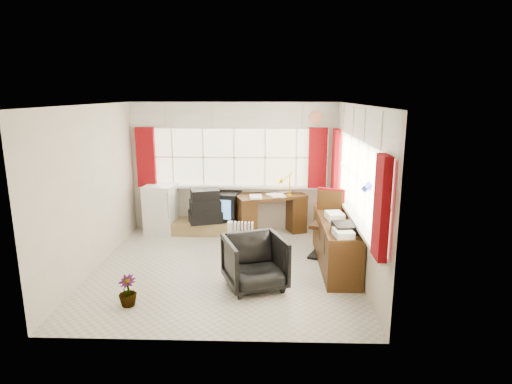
# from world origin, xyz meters

# --- Properties ---
(ground) EXTENTS (4.00, 4.00, 0.00)m
(ground) POSITION_xyz_m (0.00, 0.00, 0.00)
(ground) COLOR beige
(ground) RESTS_ON ground
(room_walls) EXTENTS (4.00, 4.00, 4.00)m
(room_walls) POSITION_xyz_m (0.00, 0.00, 1.50)
(room_walls) COLOR beige
(room_walls) RESTS_ON ground
(window_back) EXTENTS (3.70, 0.12, 3.60)m
(window_back) POSITION_xyz_m (0.00, 1.94, 0.95)
(window_back) COLOR #FFF3C9
(window_back) RESTS_ON room_walls
(window_right) EXTENTS (0.12, 3.70, 3.60)m
(window_right) POSITION_xyz_m (1.94, 0.00, 0.95)
(window_right) COLOR #FFF3C9
(window_right) RESTS_ON room_walls
(curtains) EXTENTS (3.83, 3.83, 1.15)m
(curtains) POSITION_xyz_m (0.92, 0.93, 1.46)
(curtains) COLOR maroon
(curtains) RESTS_ON room_walls
(overhead_cabinets) EXTENTS (3.98, 3.98, 0.48)m
(overhead_cabinets) POSITION_xyz_m (0.98, 0.98, 2.25)
(overhead_cabinets) COLOR silver
(overhead_cabinets) RESTS_ON room_walls
(desk) EXTENTS (1.46, 1.05, 0.79)m
(desk) POSITION_xyz_m (0.71, 1.80, 0.42)
(desk) COLOR #472C10
(desk) RESTS_ON ground
(desk_lamp) EXTENTS (0.18, 0.17, 0.44)m
(desk_lamp) POSITION_xyz_m (1.07, 1.75, 1.06)
(desk_lamp) COLOR #E6B509
(desk_lamp) RESTS_ON desk
(task_chair) EXTENTS (0.62, 0.64, 1.12)m
(task_chair) POSITION_xyz_m (1.67, 0.65, 0.59)
(task_chair) COLOR black
(task_chair) RESTS_ON ground
(office_chair) EXTENTS (1.01, 1.03, 0.73)m
(office_chair) POSITION_xyz_m (0.49, -0.64, 0.37)
(office_chair) COLOR black
(office_chair) RESTS_ON ground
(radiator) EXTENTS (0.39, 0.18, 0.57)m
(radiator) POSITION_xyz_m (0.23, 0.59, 0.23)
(radiator) COLOR white
(radiator) RESTS_ON ground
(credenza) EXTENTS (0.50, 2.00, 0.85)m
(credenza) POSITION_xyz_m (1.73, 0.20, 0.39)
(credenza) COLOR #472C10
(credenza) RESTS_ON ground
(file_tray) EXTENTS (0.33, 0.40, 0.12)m
(file_tray) POSITION_xyz_m (1.74, -0.42, 0.81)
(file_tray) COLOR black
(file_tray) RESTS_ON credenza
(tv_bench) EXTENTS (1.40, 0.50, 0.25)m
(tv_bench) POSITION_xyz_m (-0.55, 1.72, 0.12)
(tv_bench) COLOR #997B4C
(tv_bench) RESTS_ON ground
(crt_tv) EXTENTS (0.70, 0.67, 0.54)m
(crt_tv) POSITION_xyz_m (-0.20, 1.83, 0.52)
(crt_tv) COLOR black
(crt_tv) RESTS_ON tv_bench
(hifi_stack) EXTENTS (0.70, 0.56, 0.64)m
(hifi_stack) POSITION_xyz_m (-0.53, 1.61, 0.55)
(hifi_stack) COLOR black
(hifi_stack) RESTS_ON tv_bench
(mini_fridge) EXTENTS (0.62, 0.63, 0.94)m
(mini_fridge) POSITION_xyz_m (-1.42, 1.77, 0.47)
(mini_fridge) COLOR white
(mini_fridge) RESTS_ON ground
(spray_bottle_a) EXTENTS (0.15, 0.15, 0.33)m
(spray_bottle_a) POSITION_xyz_m (-0.39, 1.72, 0.17)
(spray_bottle_a) COLOR white
(spray_bottle_a) RESTS_ON ground
(spray_bottle_b) EXTENTS (0.12, 0.12, 0.20)m
(spray_bottle_b) POSITION_xyz_m (0.33, 0.55, 0.10)
(spray_bottle_b) COLOR #93DCD7
(spray_bottle_b) RESTS_ON ground
(flower_vase) EXTENTS (0.28, 0.28, 0.41)m
(flower_vase) POSITION_xyz_m (-1.11, -1.24, 0.20)
(flower_vase) COLOR black
(flower_vase) RESTS_ON ground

